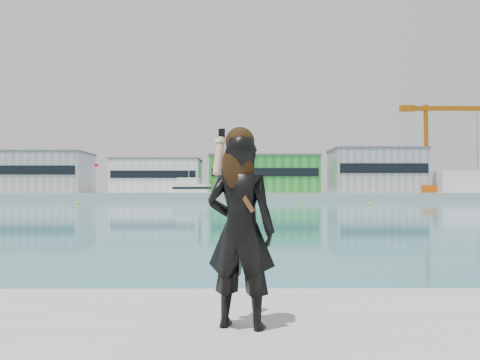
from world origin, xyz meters
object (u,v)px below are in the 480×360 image
object	(u,v)px
dock_crane	(431,145)
motor_yacht	(194,192)
woman	(240,225)
buoy_extra	(303,202)
buoy_far	(78,204)
buoy_near	(370,205)

from	to	relation	value
dock_crane	motor_yacht	world-z (taller)	dock_crane
dock_crane	motor_yacht	xyz separation A→B (m)	(-63.94, -5.15, -12.89)
woman	buoy_extra	bearing A→B (deg)	-82.86
buoy_far	buoy_extra	xyz separation A→B (m)	(42.58, 9.30, 0.00)
dock_crane	buoy_near	xyz separation A→B (m)	(-31.78, -53.15, -15.07)
buoy_far	woman	distance (m)	86.88
woman	dock_crane	bearing A→B (deg)	-97.72
dock_crane	buoy_far	xyz separation A→B (m)	(-81.81, -40.74, -15.07)
buoy_far	motor_yacht	bearing A→B (deg)	63.34
buoy_near	buoy_far	bearing A→B (deg)	166.08
motor_yacht	buoy_extra	world-z (taller)	motor_yacht
buoy_far	woman	xyz separation A→B (m)	(29.11, -81.84, 1.65)
woman	buoy_far	bearing A→B (deg)	-54.88
buoy_near	buoy_far	distance (m)	51.54
dock_crane	woman	xyz separation A→B (m)	(-52.70, -122.58, -13.42)
buoy_far	woman	bearing A→B (deg)	-70.42
buoy_far	buoy_extra	distance (m)	43.58
dock_crane	buoy_near	bearing A→B (deg)	-120.88
dock_crane	woman	world-z (taller)	dock_crane
motor_yacht	buoy_far	bearing A→B (deg)	-105.26
motor_yacht	buoy_extra	distance (m)	36.15
motor_yacht	woman	world-z (taller)	motor_yacht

